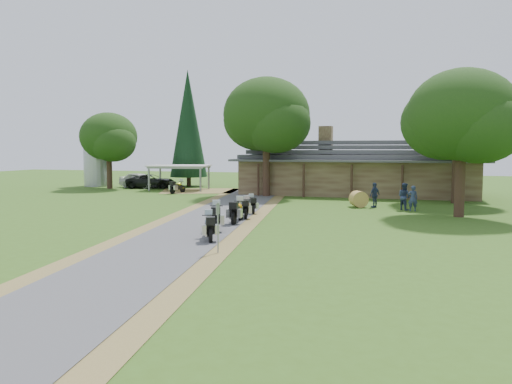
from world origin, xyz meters
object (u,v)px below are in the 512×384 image
(motorcycle_carport_a, at_px, (178,186))
(hay_bale, at_px, (359,199))
(car_white_sedan, at_px, (140,178))
(motorcycle_row_e, at_px, (252,204))
(motorcycle_row_d, at_px, (246,207))
(lodge, at_px, (357,167))
(motorcycle_row_a, at_px, (209,226))
(motorcycle_row_c, at_px, (237,210))
(carport, at_px, (180,178))
(car_dark_suv, at_px, (152,178))
(motorcycle_row_b, at_px, (216,216))
(silo, at_px, (97,159))

(motorcycle_carport_a, relative_size, hay_bale, 1.66)
(car_white_sedan, relative_size, motorcycle_row_e, 3.52)
(motorcycle_row_d, distance_m, motorcycle_row_e, 2.31)
(motorcycle_row_d, bearing_deg, car_white_sedan, 28.58)
(lodge, height_order, hay_bale, lodge)
(motorcycle_row_a, xyz_separation_m, motorcycle_row_d, (-0.59, 7.34, -0.01))
(lodge, bearing_deg, car_white_sedan, 178.05)
(motorcycle_carport_a, bearing_deg, motorcycle_row_a, -138.59)
(motorcycle_row_d, height_order, motorcycle_row_e, motorcycle_row_d)
(motorcycle_row_c, bearing_deg, motorcycle_carport_a, 30.07)
(car_white_sedan, xyz_separation_m, motorcycle_row_a, (18.24, -25.97, -0.35))
(car_white_sedan, bearing_deg, carport, -91.02)
(motorcycle_row_a, bearing_deg, car_dark_suv, 7.32)
(motorcycle_row_a, height_order, motorcycle_row_e, motorcycle_row_a)
(car_dark_suv, xyz_separation_m, motorcycle_row_b, (16.08, -23.19, -0.35))
(car_white_sedan, distance_m, motorcycle_carport_a, 8.28)
(carport, height_order, motorcycle_row_c, carport)
(motorcycle_row_b, height_order, motorcycle_row_e, motorcycle_row_b)
(car_dark_suv, xyz_separation_m, motorcycle_carport_a, (5.16, -4.67, -0.43))
(silo, distance_m, motorcycle_row_c, 31.89)
(motorcycle_row_e, bearing_deg, lodge, -42.04)
(motorcycle_row_a, relative_size, motorcycle_row_b, 0.90)
(lodge, height_order, motorcycle_row_a, lodge)
(car_dark_suv, relative_size, motorcycle_row_b, 2.64)
(lodge, height_order, motorcycle_row_e, lodge)
(lodge, distance_m, carport, 17.32)
(motorcycle_row_b, relative_size, hay_bale, 1.87)
(motorcycle_row_b, height_order, motorcycle_row_d, motorcycle_row_b)
(car_white_sedan, distance_m, hay_bale, 26.13)
(motorcycle_row_a, bearing_deg, motorcycle_row_c, -20.93)
(motorcycle_row_c, xyz_separation_m, motorcycle_row_d, (-0.15, 2.07, -0.07))
(silo, height_order, motorcycle_carport_a, silo)
(motorcycle_row_c, bearing_deg, lodge, -18.38)
(car_white_sedan, bearing_deg, motorcycle_row_c, -125.11)
(motorcycle_carport_a, bearing_deg, hay_bale, -97.72)
(motorcycle_row_e, bearing_deg, motorcycle_row_c, 162.64)
(carport, relative_size, motorcycle_carport_a, 3.05)
(motorcycle_row_a, distance_m, hay_bale, 15.73)
(car_white_sedan, relative_size, hay_bale, 5.30)
(motorcycle_carport_a, xyz_separation_m, hay_bale, (16.93, -6.29, -0.08))
(motorcycle_row_b, bearing_deg, motorcycle_row_a, 174.58)
(silo, distance_m, motorcycle_row_e, 28.75)
(carport, bearing_deg, motorcycle_row_b, -68.50)
(motorcycle_row_d, relative_size, motorcycle_carport_a, 0.99)
(motorcycle_row_a, distance_m, motorcycle_row_e, 9.67)
(car_white_sedan, xyz_separation_m, motorcycle_row_c, (17.80, -20.70, -0.29))
(car_white_sedan, height_order, motorcycle_row_d, car_white_sedan)
(carport, distance_m, motorcycle_row_e, 19.20)
(car_white_sedan, xyz_separation_m, motorcycle_carport_a, (6.68, -4.89, -0.36))
(carport, relative_size, hay_bale, 5.05)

